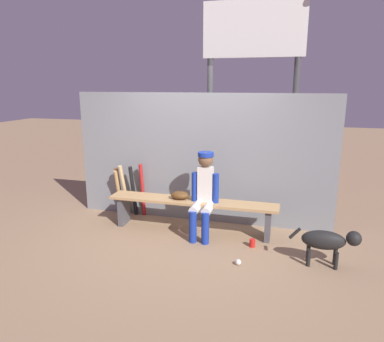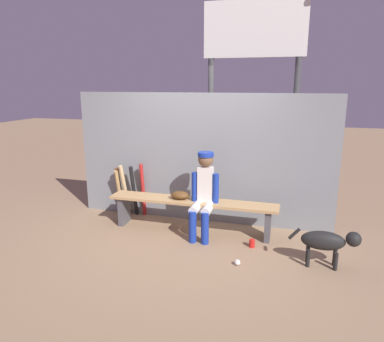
% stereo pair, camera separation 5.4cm
% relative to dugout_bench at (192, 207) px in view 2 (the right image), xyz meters
% --- Properties ---
extents(ground_plane, '(30.00, 30.00, 0.00)m').
position_rel_dugout_bench_xyz_m(ground_plane, '(0.00, 0.00, -0.39)').
color(ground_plane, '#937556').
extents(chainlink_fence, '(4.18, 0.03, 2.07)m').
position_rel_dugout_bench_xyz_m(chainlink_fence, '(0.00, 0.49, 0.65)').
color(chainlink_fence, gray).
rests_on(chainlink_fence, ground_plane).
extents(dugout_bench, '(2.57, 0.36, 0.50)m').
position_rel_dugout_bench_xyz_m(dugout_bench, '(0.00, 0.00, 0.00)').
color(dugout_bench, tan).
rests_on(dugout_bench, ground_plane).
extents(player_seated, '(0.41, 0.55, 1.24)m').
position_rel_dugout_bench_xyz_m(player_seated, '(0.21, -0.11, 0.29)').
color(player_seated, silver).
rests_on(player_seated, ground_plane).
extents(baseball_glove, '(0.28, 0.20, 0.12)m').
position_rel_dugout_bench_xyz_m(baseball_glove, '(-0.19, 0.00, 0.17)').
color(baseball_glove, '#593819').
rests_on(baseball_glove, dugout_bench).
extents(bat_aluminum_red, '(0.08, 0.18, 0.92)m').
position_rel_dugout_bench_xyz_m(bat_aluminum_red, '(-0.98, 0.41, 0.07)').
color(bat_aluminum_red, '#B22323').
rests_on(bat_aluminum_red, ground_plane).
extents(bat_aluminum_black, '(0.08, 0.21, 0.88)m').
position_rel_dugout_bench_xyz_m(bat_aluminum_black, '(-1.12, 0.36, 0.05)').
color(bat_aluminum_black, black).
rests_on(bat_aluminum_black, ground_plane).
extents(bat_wood_natural, '(0.11, 0.27, 0.90)m').
position_rel_dugout_bench_xyz_m(bat_wood_natural, '(-1.28, 0.35, 0.06)').
color(bat_wood_natural, tan).
rests_on(bat_wood_natural, ground_plane).
extents(bat_wood_dark, '(0.07, 0.24, 0.84)m').
position_rel_dugout_bench_xyz_m(bat_wood_dark, '(-1.40, 0.41, 0.03)').
color(bat_wood_dark, brown).
rests_on(bat_wood_dark, ground_plane).
extents(bat_wood_tan, '(0.08, 0.26, 0.80)m').
position_rel_dugout_bench_xyz_m(bat_wood_tan, '(-1.40, 0.37, 0.01)').
color(bat_wood_tan, tan).
rests_on(bat_wood_tan, ground_plane).
extents(baseball, '(0.07, 0.07, 0.07)m').
position_rel_dugout_bench_xyz_m(baseball, '(0.84, -0.87, -0.35)').
color(baseball, white).
rests_on(baseball, ground_plane).
extents(cup_on_ground, '(0.08, 0.08, 0.11)m').
position_rel_dugout_bench_xyz_m(cup_on_ground, '(0.95, -0.31, -0.33)').
color(cup_on_ground, red).
rests_on(cup_on_ground, ground_plane).
extents(cup_on_bench, '(0.08, 0.08, 0.11)m').
position_rel_dugout_bench_xyz_m(cup_on_bench, '(0.21, 0.06, 0.17)').
color(cup_on_bench, red).
rests_on(cup_on_bench, dugout_bench).
extents(scoreboard, '(1.94, 0.27, 3.76)m').
position_rel_dugout_bench_xyz_m(scoreboard, '(0.75, 1.28, 2.21)').
color(scoreboard, '#3F3F42').
rests_on(scoreboard, ground_plane).
extents(dog, '(0.84, 0.20, 0.49)m').
position_rel_dugout_bench_xyz_m(dog, '(1.89, -0.61, -0.05)').
color(dog, black).
rests_on(dog, ground_plane).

